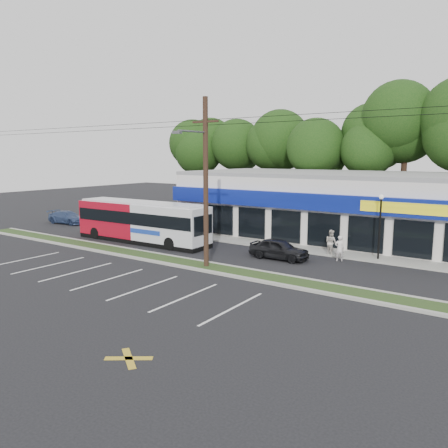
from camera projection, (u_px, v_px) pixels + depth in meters
ground at (158, 264)px, 27.15m from camera, size 120.00×120.00×0.00m
grass_strip at (169, 260)px, 27.95m from camera, size 40.00×1.60×0.12m
curb_south at (160, 263)px, 27.26m from camera, size 40.00×0.25×0.14m
curb_north at (177, 257)px, 28.64m from camera, size 40.00×0.25×0.14m
sidewalk at (294, 248)px, 31.67m from camera, size 32.00×2.20×0.10m
strip_mall at (336, 204)px, 36.61m from camera, size 25.00×12.55×5.30m
utility_pole at (203, 178)px, 25.47m from camera, size 50.00×2.77×10.00m
lamp_post at (380, 219)px, 27.74m from camera, size 0.30×0.30×4.25m
tree_line at (359, 138)px, 44.76m from camera, size 46.76×6.76×11.83m
metrobus at (142, 221)px, 33.82m from camera, size 11.84×2.72×3.17m
car_dark at (279, 249)px, 28.41m from camera, size 3.94×1.60×1.34m
car_silver at (112, 227)px, 37.24m from camera, size 4.05×2.06×1.27m
car_blue at (67, 217)px, 43.19m from camera, size 4.47×2.10×1.26m
pedestrian_a at (340, 248)px, 27.83m from camera, size 0.72×0.64×1.65m
pedestrian_b at (331, 242)px, 29.49m from camera, size 1.06×0.99×1.74m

